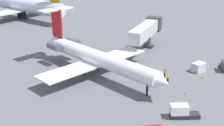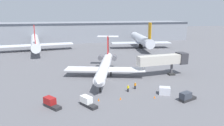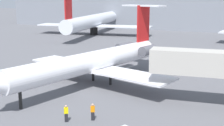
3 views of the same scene
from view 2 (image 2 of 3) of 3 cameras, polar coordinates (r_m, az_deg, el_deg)
The scene contains 15 objects.
ground_plane at distance 57.72m, azimuth -1.33°, elevation -4.62°, with size 400.00×400.00×0.10m, color #5B5B60.
regional_jet at distance 59.60m, azimuth -1.90°, elevation -0.62°, with size 22.70×29.81×10.40m.
jet_bridge at distance 62.39m, azimuth 14.25°, elevation 0.87°, with size 15.40×4.27×6.41m.
ground_crew_marshaller at distance 51.05m, azimuth 6.25°, elevation -6.08°, with size 0.47×0.39×1.69m.
ground_crew_loader at distance 49.20m, azimuth 4.35°, elevation -6.80°, with size 0.48×0.44×1.69m.
baggage_tug_lead at distance 46.94m, azimuth 19.43°, elevation -8.61°, with size 4.24×2.67×1.90m.
baggage_tug_trailing at distance 43.21m, azimuth -16.12°, elevation -10.31°, with size 3.55×4.02×1.90m.
baggage_tug_spare at distance 42.32m, azimuth -6.64°, elevation -10.36°, with size 3.25×4.15×1.90m.
cargo_container_uld at distance 49.04m, azimuth 14.00°, elevation -7.26°, with size 2.88×2.53×1.69m.
traffic_cone_near at distance 46.69m, azimuth 11.40°, elevation -8.95°, with size 0.36×0.36×0.55m.
traffic_cone_mid at distance 45.15m, azimuth 2.29°, elevation -9.48°, with size 0.36×0.36×0.55m.
traffic_cone_far at distance 44.58m, azimuth -3.64°, elevation -9.80°, with size 0.36×0.36×0.55m.
terminal_building at distance 137.46m, azimuth -8.66°, elevation 8.33°, with size 138.26×22.66×11.81m.
parked_airliner_west_end at distance 106.82m, azimuth -19.99°, elevation 5.29°, with size 35.70×42.09×13.17m.
parked_airliner_west_mid at distance 109.27m, azimuth 7.86°, elevation 6.29°, with size 30.60×36.03×13.72m.
Camera 2 is at (-11.38, -53.67, 17.86)m, focal length 33.95 mm.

